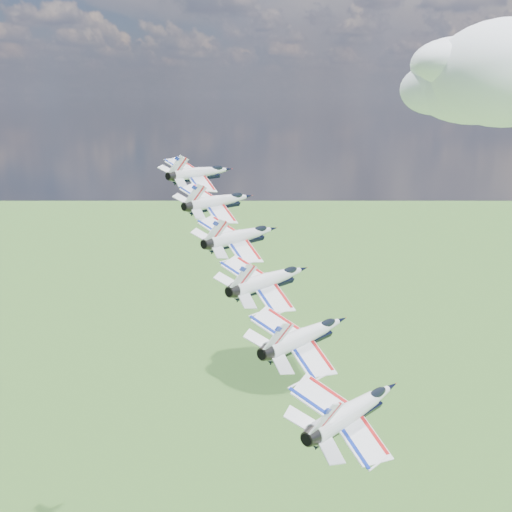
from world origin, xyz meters
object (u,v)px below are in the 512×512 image
at_px(jet_2, 243,236).
at_px(jet_3, 271,279).
at_px(jet_4, 307,335).
at_px(jet_5, 355,409).
at_px(jet_1, 220,201).
at_px(jet_0, 202,172).

relative_size(jet_2, jet_3, 1.00).
distance_m(jet_4, jet_5, 12.14).
height_order(jet_1, jet_4, jet_1).
bearing_deg(jet_4, jet_2, 150.95).
bearing_deg(jet_1, jet_3, -29.05).
distance_m(jet_1, jet_3, 24.27).
height_order(jet_2, jet_5, jet_2).
height_order(jet_2, jet_4, jet_2).
bearing_deg(jet_3, jet_1, 150.95).
xyz_separation_m(jet_0, jet_1, (7.75, -8.79, -3.16)).
distance_m(jet_1, jet_2, 12.14).
relative_size(jet_4, jet_5, 1.00).
bearing_deg(jet_1, jet_4, -29.05).
xyz_separation_m(jet_4, jet_5, (7.75, -8.79, -3.16)).
bearing_deg(jet_3, jet_2, 150.95).
bearing_deg(jet_2, jet_1, 150.95).
height_order(jet_3, jet_4, jet_3).
xyz_separation_m(jet_3, jet_4, (7.75, -8.79, -3.16)).
height_order(jet_4, jet_5, jet_4).
relative_size(jet_2, jet_5, 1.00).
relative_size(jet_0, jet_3, 1.00).
xyz_separation_m(jet_3, jet_5, (15.51, -17.57, -6.32)).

